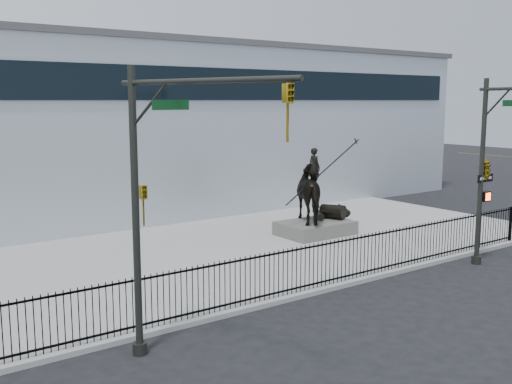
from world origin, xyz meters
TOP-DOWN VIEW (x-y plane):
  - ground at (0.00, 0.00)m, footprint 120.00×120.00m
  - plaza at (0.00, 7.00)m, footprint 30.00×12.00m
  - building at (0.00, 20.00)m, footprint 44.00×14.00m
  - picket_fence at (0.00, 1.25)m, footprint 22.10×0.10m
  - statue_plinth at (4.94, 7.12)m, footprint 3.28×2.28m
  - equestrian_statue at (5.00, 7.12)m, footprint 4.16×2.60m
  - traffic_signal_left at (-6.75, -0.62)m, footprint 1.52×4.84m

SIDE VIEW (x-z plane):
  - ground at x=0.00m, z-range 0.00..0.00m
  - plaza at x=0.00m, z-range 0.00..0.15m
  - statue_plinth at x=4.94m, z-range 0.15..0.76m
  - picket_fence at x=0.00m, z-range 0.15..1.65m
  - equestrian_statue at x=5.00m, z-range 0.27..3.80m
  - traffic_signal_left at x=-6.75m, z-range 0.53..7.53m
  - building at x=0.00m, z-range 0.00..9.00m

